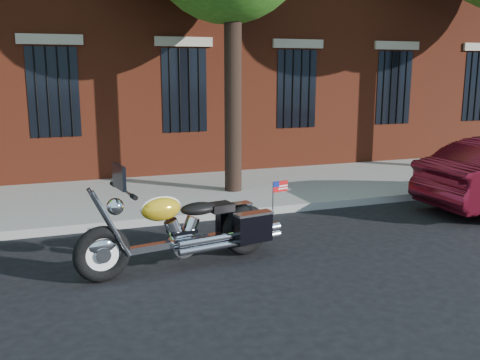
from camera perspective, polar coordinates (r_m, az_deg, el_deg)
name	(u,v)px	position (r m, az deg, el deg)	size (l,w,h in m)	color
ground	(262,238)	(8.76, 2.39, -6.24)	(120.00, 120.00, 0.00)	black
curb	(235,213)	(9.98, -0.59, -3.54)	(40.00, 0.16, 0.15)	gray
sidewalk	(206,192)	(11.72, -3.61, -1.26)	(40.00, 3.60, 0.15)	gray
motorcycle	(189,231)	(7.46, -5.49, -5.39)	(3.03, 1.16, 1.51)	black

